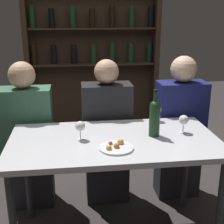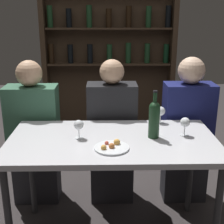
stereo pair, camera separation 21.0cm
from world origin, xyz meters
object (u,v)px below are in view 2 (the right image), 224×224
(wine_bottle, at_px, (154,118))
(seated_person_center, at_px, (112,137))
(food_plate_0, at_px, (112,147))
(seated_person_right, at_px, (186,135))
(wine_glass_0, at_px, (161,112))
(seated_person_left, at_px, (34,138))
(wine_glass_1, at_px, (185,123))
(wine_glass_2, at_px, (79,126))

(wine_bottle, xyz_separation_m, seated_person_center, (-0.27, 0.49, -0.34))
(food_plate_0, height_order, seated_person_right, seated_person_right)
(wine_glass_0, bearing_deg, seated_person_left, 168.30)
(wine_glass_1, xyz_separation_m, seated_person_left, (-1.12, 0.46, -0.29))
(wine_glass_1, height_order, seated_person_left, seated_person_left)
(wine_bottle, bearing_deg, seated_person_left, 151.58)
(food_plate_0, bearing_deg, seated_person_left, 133.31)
(wine_glass_1, bearing_deg, wine_bottle, -172.24)
(wine_glass_0, relative_size, seated_person_center, 0.10)
(seated_person_right, bearing_deg, wine_glass_0, -141.87)
(wine_bottle, height_order, wine_glass_2, wine_bottle)
(seated_person_left, xyz_separation_m, seated_person_right, (1.27, 0.00, 0.01))
(wine_glass_0, distance_m, seated_person_center, 0.50)
(seated_person_left, relative_size, seated_person_center, 1.00)
(seated_person_left, distance_m, seated_person_center, 0.64)
(wine_glass_2, bearing_deg, seated_person_center, 65.52)
(food_plate_0, relative_size, seated_person_right, 0.17)
(wine_glass_2, xyz_separation_m, seated_person_right, (0.85, 0.50, -0.27))
(wine_glass_1, xyz_separation_m, wine_glass_2, (-0.70, -0.03, -0.00))
(seated_person_center, bearing_deg, wine_bottle, -61.65)
(seated_person_center, bearing_deg, wine_glass_0, -30.09)
(wine_glass_0, bearing_deg, wine_bottle, -108.08)
(seated_person_left, bearing_deg, wine_glass_1, -22.44)
(wine_glass_1, bearing_deg, seated_person_right, 72.60)
(seated_person_center, xyz_separation_m, seated_person_right, (0.62, 0.00, 0.01))
(wine_bottle, xyz_separation_m, wine_glass_0, (0.09, 0.28, -0.05))
(wine_glass_0, height_order, seated_person_right, seated_person_right)
(seated_person_left, height_order, seated_person_center, seated_person_center)
(wine_bottle, relative_size, seated_person_left, 0.26)
(wine_glass_0, distance_m, seated_person_left, 1.06)
(wine_bottle, relative_size, wine_glass_1, 2.52)
(wine_glass_2, bearing_deg, seated_person_left, 130.02)
(wine_glass_0, bearing_deg, seated_person_right, 38.13)
(wine_bottle, distance_m, wine_glass_0, 0.30)
(wine_bottle, height_order, wine_glass_0, wine_bottle)
(wine_glass_0, height_order, food_plate_0, wine_glass_0)
(wine_bottle, xyz_separation_m, wine_glass_2, (-0.49, -0.01, -0.05))
(seated_person_left, bearing_deg, seated_person_right, 0.00)
(seated_person_right, bearing_deg, wine_glass_1, -107.40)
(seated_person_right, bearing_deg, seated_person_center, -180.00)
(wine_glass_2, height_order, seated_person_right, seated_person_right)
(wine_glass_2, height_order, food_plate_0, wine_glass_2)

